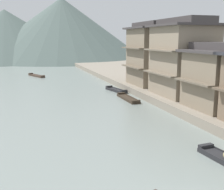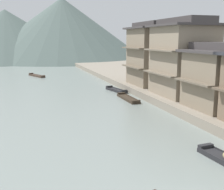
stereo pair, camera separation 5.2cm
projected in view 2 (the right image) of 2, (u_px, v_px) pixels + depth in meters
name	position (u px, v px, depth m)	size (l,w,h in m)	color
riverbank_right	(178.00, 84.00, 43.86)	(18.00, 110.00, 0.83)	gray
boat_moored_nearest	(37.00, 76.00, 55.95)	(2.98, 5.31, 0.47)	#423328
boat_moored_third	(116.00, 90.00, 40.14)	(1.97, 4.54, 0.50)	#232326
boat_moored_far	(128.00, 98.00, 34.64)	(1.15, 5.29, 0.43)	#33281E
house_waterfront_second	(219.00, 76.00, 26.43)	(6.06, 6.22, 6.14)	#7F705B
house_waterfront_tall	(183.00, 58.00, 32.62)	(6.52, 7.71, 8.74)	gray
house_waterfront_narrow	(151.00, 54.00, 40.23)	(6.28, 7.43, 8.74)	#7F705B
hill_far_west	(6.00, 35.00, 101.37)	(58.46, 58.46, 17.45)	#4C5B56
hill_far_centre	(63.00, 29.00, 102.89)	(60.57, 60.57, 21.70)	#4C5B56
hill_far_east	(1.00, 36.00, 124.06)	(51.92, 51.92, 17.30)	slate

